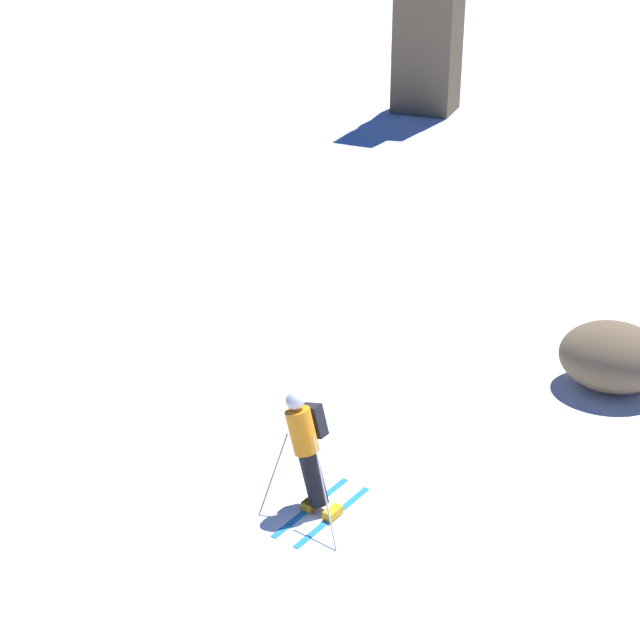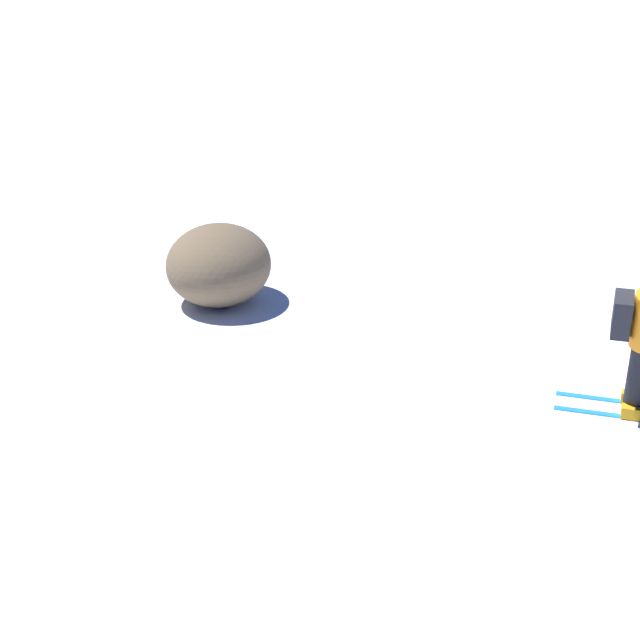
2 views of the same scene
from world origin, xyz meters
TOP-DOWN VIEW (x-y plane):
  - ground_plane at (0.00, 0.00)m, footprint 300.00×300.00m
  - exposed_boulder_1 at (1.80, 4.83)m, footprint 1.69×1.44m

SIDE VIEW (x-z plane):
  - ground_plane at x=0.00m, z-range 0.00..0.00m
  - exposed_boulder_1 at x=1.80m, z-range 0.00..1.10m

